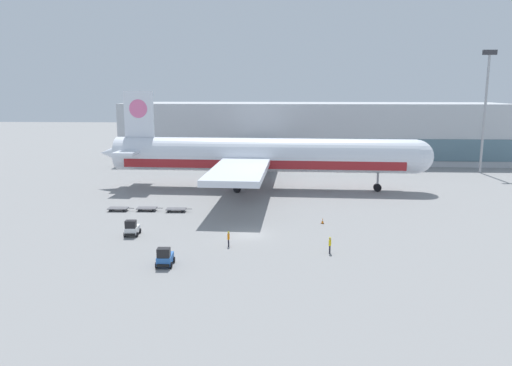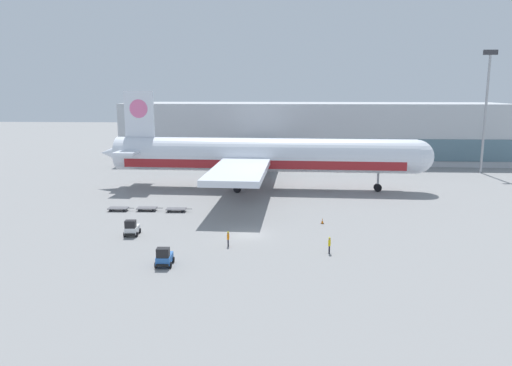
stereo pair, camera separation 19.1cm
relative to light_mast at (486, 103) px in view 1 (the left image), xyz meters
The scene contains 12 objects.
ground_plane 67.49m from the light_mast, 133.49° to the right, with size 400.00×400.00×0.00m, color gray.
terminal_building 38.72m from the light_mast, 155.31° to the left, with size 90.00×18.20×14.00m.
light_mast is the anchor object (origin of this frame).
airplane_main 50.53m from the light_mast, 156.38° to the right, with size 58.09×48.25×17.00m.
baggage_tug_foreground 80.53m from the light_mast, 131.88° to the right, with size 1.75×2.52×2.00m.
baggage_tug_mid 78.17m from the light_mast, 140.49° to the right, with size 1.76×2.53×2.00m.
baggage_dolly_lead 76.16m from the light_mast, 150.37° to the right, with size 3.72×1.58×0.48m.
baggage_dolly_second 72.52m from the light_mast, 148.92° to the right, with size 3.72×1.58×0.48m.
baggage_dolly_third 69.06m from the light_mast, 146.81° to the right, with size 3.72×1.58×0.48m.
ground_crew_near 66.67m from the light_mast, 123.69° to the right, with size 0.30×0.56×1.82m.
ground_crew_far 71.99m from the light_mast, 132.00° to the right, with size 0.23×0.57×1.76m.
traffic_cone_near 57.35m from the light_mast, 130.49° to the right, with size 0.40×0.40×0.76m.
Camera 1 is at (4.07, -58.01, 17.40)m, focal length 35.00 mm.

